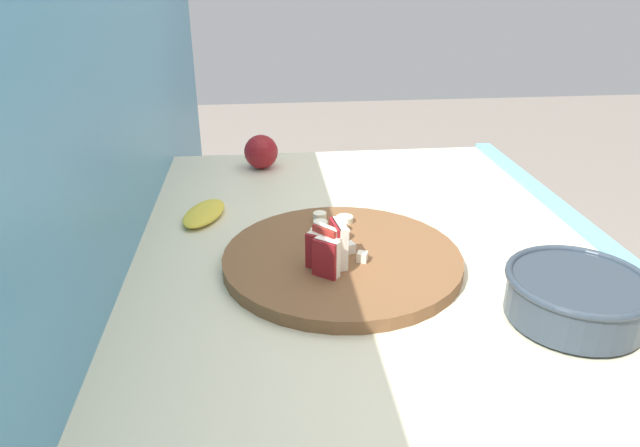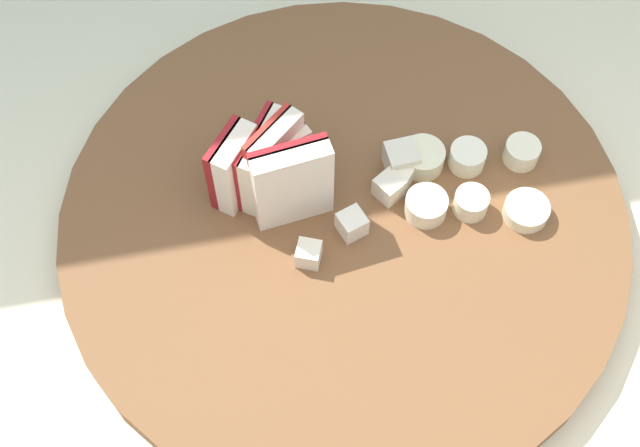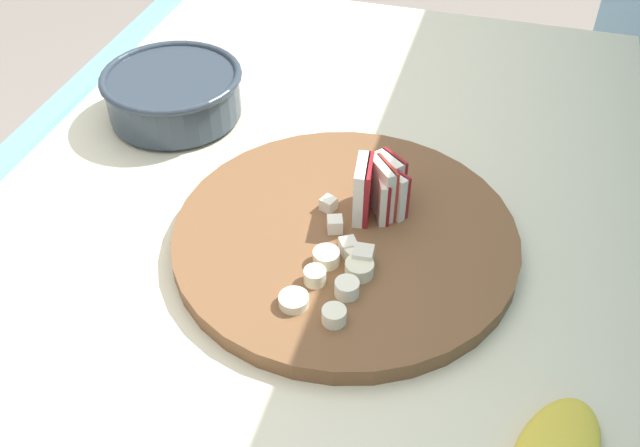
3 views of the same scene
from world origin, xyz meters
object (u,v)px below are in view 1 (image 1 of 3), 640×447
Objects in this scene: banana_slice_rows at (331,227)px; banana_peel at (204,213)px; ceramic_bowl at (576,295)px; apple_dice_pile at (334,242)px; cutting_board at (342,259)px; whole_apple at (261,152)px; apple_wedge_fan at (329,250)px.

banana_slice_rows is 0.25m from banana_peel.
ceramic_bowl is at bearing -132.38° from banana_slice_rows.
ceramic_bowl is at bearing -125.06° from apple_dice_pile.
cutting_board is 0.09m from banana_slice_rows.
whole_apple is (0.65, 0.40, 0.00)m from ceramic_bowl.
banana_peel is (0.25, 0.20, -0.04)m from apple_wedge_fan.
apple_wedge_fan is 0.33m from ceramic_bowl.
ceramic_bowl is at bearing -148.63° from whole_apple.
whole_apple reaches higher than banana_peel.
apple_wedge_fan reaches higher than ceramic_bowl.
ceramic_bowl reaches higher than cutting_board.
apple_wedge_fan is 0.59× the size of banana_peel.
ceramic_bowl reaches higher than banana_peel.
cutting_board is 3.78× the size of banana_slice_rows.
banana_slice_rows is 0.75× the size of banana_peel.
ceramic_bowl is 1.40× the size of banana_peel.
banana_peel is (0.20, 0.23, -0.00)m from cutting_board.
apple_wedge_fan reaches higher than cutting_board.
apple_dice_pile reaches higher than banana_peel.
banana_slice_rows is at bearing -119.04° from banana_peel.
cutting_board is at bearing -165.98° from whole_apple.
banana_peel is at bearing 52.84° from ceramic_bowl.
apple_wedge_fan reaches higher than whole_apple.
apple_dice_pile is (0.02, 0.01, 0.02)m from cutting_board.
apple_wedge_fan is 0.42× the size of ceramic_bowl.
banana_slice_rows is at bearing 5.38° from cutting_board.
whole_apple is at bearing 13.62° from apple_dice_pile.
whole_apple reaches higher than apple_dice_pile.
banana_slice_rows is 0.40m from whole_apple.
cutting_board is at bearing 57.36° from ceramic_bowl.
apple_dice_pile is 0.28m from banana_peel.
apple_dice_pile is 1.21× the size of whole_apple.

